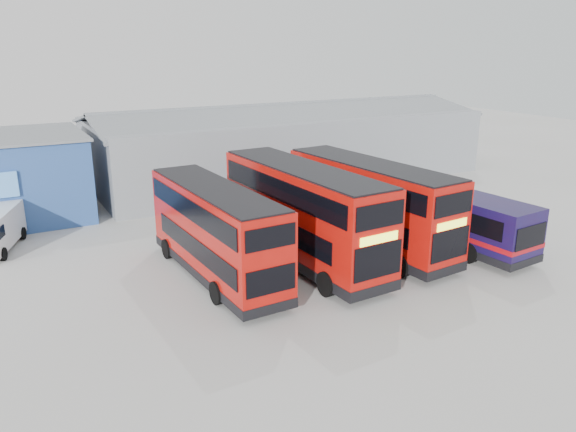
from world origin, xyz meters
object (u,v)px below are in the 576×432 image
(double_decker_centre, at_px, (303,215))
(single_decker_blue, at_px, (440,215))
(double_decker_right, at_px, (369,206))
(maintenance_shed, at_px, (287,144))
(double_decker_left, at_px, (216,233))

(double_decker_centre, height_order, single_decker_blue, double_decker_centre)
(double_decker_right, xyz_separation_m, single_decker_blue, (4.08, -0.92, -0.82))
(double_decker_centre, distance_m, double_decker_right, 3.95)
(maintenance_shed, xyz_separation_m, single_decker_blue, (-0.28, -17.90, -1.13))
(maintenance_shed, bearing_deg, single_decker_blue, -90.89)
(double_decker_right, bearing_deg, double_decker_left, 174.02)
(double_decker_left, height_order, single_decker_blue, double_decker_left)
(double_decker_centre, xyz_separation_m, single_decker_blue, (8.03, -0.94, -0.91))
(double_decker_right, height_order, single_decker_blue, double_decker_right)
(double_decker_centre, xyz_separation_m, double_decker_right, (3.95, -0.02, -0.09))
(double_decker_left, xyz_separation_m, double_decker_right, (8.37, -0.18, 0.15))
(maintenance_shed, relative_size, double_decker_right, 2.76)
(double_decker_centre, bearing_deg, double_decker_left, 175.18)
(double_decker_right, bearing_deg, maintenance_shed, 70.87)
(double_decker_left, relative_size, single_decker_blue, 0.93)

